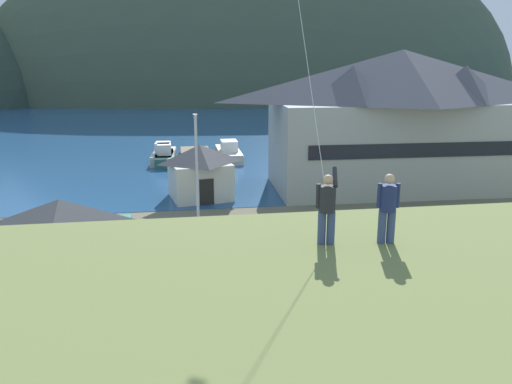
% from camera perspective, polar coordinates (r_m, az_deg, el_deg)
% --- Properties ---
extents(ground_plane, '(600.00, 600.00, 0.00)m').
position_cam_1_polar(ground_plane, '(22.23, 4.52, -14.95)').
color(ground_plane, '#66604C').
extents(parking_lot_pad, '(40.00, 20.00, 0.10)m').
position_cam_1_polar(parking_lot_pad, '(26.57, 2.05, -9.59)').
color(parking_lot_pad, gray).
rests_on(parking_lot_pad, ground).
extents(bay_water, '(360.00, 84.00, 0.03)m').
position_cam_1_polar(bay_water, '(79.66, -5.35, 6.80)').
color(bay_water, navy).
rests_on(bay_water, ground).
extents(far_hill_center_saddle, '(139.98, 46.97, 84.71)m').
position_cam_1_polar(far_hill_center_saddle, '(136.60, 0.11, 10.18)').
color(far_hill_center_saddle, '#42513D').
rests_on(far_hill_center_saddle, ground).
extents(far_hill_far_shoulder, '(128.80, 45.96, 85.01)m').
position_cam_1_polar(far_hill_far_shoulder, '(136.87, 2.59, 10.17)').
color(far_hill_far_shoulder, '#42513D').
rests_on(far_hill_far_shoulder, ground).
extents(harbor_lodge, '(22.05, 10.53, 11.47)m').
position_cam_1_polar(harbor_lodge, '(45.14, 15.50, 8.04)').
color(harbor_lodge, '#999E99').
rests_on(harbor_lodge, ground).
extents(storage_shed_near_lot, '(6.62, 4.89, 4.60)m').
position_cam_1_polar(storage_shed_near_lot, '(26.16, -20.44, -5.43)').
color(storage_shed_near_lot, '#338475').
rests_on(storage_shed_near_lot, ground).
extents(storage_shed_waterside, '(5.53, 5.19, 4.31)m').
position_cam_1_polar(storage_shed_waterside, '(40.88, -6.15, 2.32)').
color(storage_shed_waterside, beige).
rests_on(storage_shed_waterside, ground).
extents(wharf_dock, '(3.20, 13.86, 0.70)m').
position_cam_1_polar(wharf_dock, '(54.65, -6.53, 3.45)').
color(wharf_dock, '#70604C').
rests_on(wharf_dock, ground).
extents(moored_boat_wharfside, '(2.71, 6.98, 2.16)m').
position_cam_1_polar(moored_boat_wharfside, '(56.21, -10.12, 4.02)').
color(moored_boat_wharfside, '#A8A399').
rests_on(moored_boat_wharfside, ground).
extents(moored_boat_outer_mooring, '(2.45, 7.55, 2.16)m').
position_cam_1_polar(moored_boat_outer_mooring, '(56.67, -3.01, 4.32)').
color(moored_boat_outer_mooring, '#A8A399').
rests_on(moored_boat_outer_mooring, ground).
extents(moored_boat_inner_slip, '(2.14, 6.28, 2.16)m').
position_cam_1_polar(moored_boat_inner_slip, '(55.16, -10.02, 3.82)').
color(moored_boat_inner_slip, '#23564C').
rests_on(moored_boat_inner_slip, ground).
extents(parked_car_mid_row_near, '(4.20, 2.06, 1.82)m').
position_cam_1_polar(parked_car_mid_row_near, '(26.86, -5.55, -7.02)').
color(parked_car_mid_row_near, navy).
rests_on(parked_car_mid_row_near, parking_lot_pad).
extents(parked_car_mid_row_far, '(4.31, 2.26, 1.82)m').
position_cam_1_polar(parked_car_mid_row_far, '(24.21, 15.67, -10.06)').
color(parked_car_mid_row_far, slate).
rests_on(parked_car_mid_row_far, parking_lot_pad).
extents(parked_car_mid_row_center, '(4.29, 2.23, 1.82)m').
position_cam_1_polar(parked_car_mid_row_center, '(30.61, 20.47, -5.14)').
color(parked_car_mid_row_center, silver).
rests_on(parked_car_mid_row_center, parking_lot_pad).
extents(parked_car_lone_by_shed, '(4.34, 2.34, 1.82)m').
position_cam_1_polar(parked_car_lone_by_shed, '(20.85, -7.68, -13.85)').
color(parked_car_lone_by_shed, black).
rests_on(parked_car_lone_by_shed, parking_lot_pad).
extents(parking_light_pole, '(0.24, 0.78, 7.69)m').
position_cam_1_polar(parking_light_pole, '(30.05, -6.51, 2.16)').
color(parking_light_pole, '#ADADB2').
rests_on(parking_light_pole, parking_lot_pad).
extents(person_kite_flyer, '(0.60, 0.62, 1.86)m').
position_cam_1_polar(person_kite_flyer, '(12.62, 7.81, -1.59)').
color(person_kite_flyer, '#384770').
rests_on(person_kite_flyer, grassy_hill_foreground).
extents(person_companion, '(0.55, 0.40, 1.74)m').
position_cam_1_polar(person_companion, '(12.97, 14.28, -1.54)').
color(person_companion, '#384770').
rests_on(person_companion, grassy_hill_foreground).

